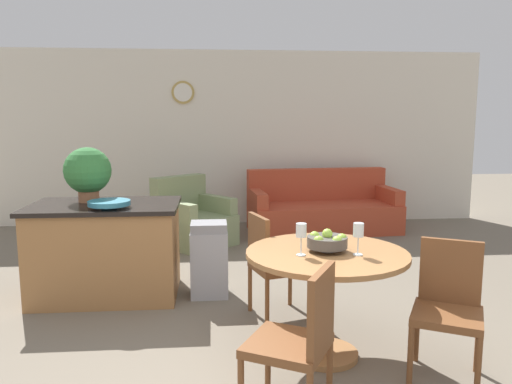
{
  "coord_description": "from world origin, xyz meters",
  "views": [
    {
      "loc": [
        -0.27,
        -2.21,
        1.67
      ],
      "look_at": [
        0.13,
        2.49,
        0.96
      ],
      "focal_mm": 35.0,
      "sensor_mm": 36.0,
      "label": 1
    }
  ],
  "objects_px": {
    "teal_bowl": "(109,203)",
    "trash_bin": "(209,260)",
    "dining_table": "(326,276)",
    "dining_chair_far_side": "(272,261)",
    "wine_glass_left": "(301,232)",
    "couch": "(322,210)",
    "dining_chair_near_right": "(448,303)",
    "kitchen_island": "(107,250)",
    "wine_glass_right": "(358,231)",
    "fruit_bowl": "(327,241)",
    "dining_chair_near_left": "(300,337)",
    "armchair": "(192,222)",
    "potted_plant": "(88,172)"
  },
  "relations": [
    {
      "from": "dining_chair_near_right",
      "to": "trash_bin",
      "type": "relative_size",
      "value": 1.25
    },
    {
      "from": "dining_table",
      "to": "fruit_bowl",
      "type": "bearing_deg",
      "value": -24.74
    },
    {
      "from": "dining_chair_near_left",
      "to": "wine_glass_left",
      "type": "height_order",
      "value": "wine_glass_left"
    },
    {
      "from": "fruit_bowl",
      "to": "trash_bin",
      "type": "xyz_separation_m",
      "value": [
        -0.82,
        1.3,
        -0.49
      ]
    },
    {
      "from": "kitchen_island",
      "to": "wine_glass_right",
      "type": "bearing_deg",
      "value": -37.21
    },
    {
      "from": "wine_glass_left",
      "to": "dining_chair_near_right",
      "type": "bearing_deg",
      "value": -13.83
    },
    {
      "from": "teal_bowl",
      "to": "potted_plant",
      "type": "distance_m",
      "value": 0.5
    },
    {
      "from": "dining_table",
      "to": "trash_bin",
      "type": "bearing_deg",
      "value": 122.22
    },
    {
      "from": "fruit_bowl",
      "to": "trash_bin",
      "type": "bearing_deg",
      "value": 122.24
    },
    {
      "from": "trash_bin",
      "to": "dining_table",
      "type": "bearing_deg",
      "value": -57.78
    },
    {
      "from": "dining_chair_far_side",
      "to": "fruit_bowl",
      "type": "xyz_separation_m",
      "value": [
        0.29,
        -0.73,
        0.34
      ]
    },
    {
      "from": "teal_bowl",
      "to": "armchair",
      "type": "distance_m",
      "value": 2.3
    },
    {
      "from": "wine_glass_right",
      "to": "couch",
      "type": "distance_m",
      "value": 4.13
    },
    {
      "from": "armchair",
      "to": "trash_bin",
      "type": "bearing_deg",
      "value": -124.36
    },
    {
      "from": "dining_chair_near_left",
      "to": "trash_bin",
      "type": "height_order",
      "value": "dining_chair_near_left"
    },
    {
      "from": "dining_table",
      "to": "dining_chair_far_side",
      "type": "bearing_deg",
      "value": 111.82
    },
    {
      "from": "dining_chair_near_right",
      "to": "kitchen_island",
      "type": "bearing_deg",
      "value": -5.68
    },
    {
      "from": "dining_table",
      "to": "trash_bin",
      "type": "height_order",
      "value": "dining_table"
    },
    {
      "from": "wine_glass_left",
      "to": "kitchen_island",
      "type": "relative_size",
      "value": 0.16
    },
    {
      "from": "dining_chair_near_left",
      "to": "wine_glass_left",
      "type": "xyz_separation_m",
      "value": [
        0.12,
        0.64,
        0.43
      ]
    },
    {
      "from": "teal_bowl",
      "to": "trash_bin",
      "type": "relative_size",
      "value": 0.52
    },
    {
      "from": "wine_glass_left",
      "to": "wine_glass_right",
      "type": "bearing_deg",
      "value": -3.42
    },
    {
      "from": "wine_glass_left",
      "to": "kitchen_island",
      "type": "bearing_deg",
      "value": 137.16
    },
    {
      "from": "dining_chair_near_left",
      "to": "trash_bin",
      "type": "distance_m",
      "value": 2.09
    },
    {
      "from": "dining_chair_near_right",
      "to": "potted_plant",
      "type": "bearing_deg",
      "value": -5.93
    },
    {
      "from": "wine_glass_right",
      "to": "trash_bin",
      "type": "xyz_separation_m",
      "value": [
        -1.0,
        1.4,
        -0.57
      ]
    },
    {
      "from": "dining_chair_far_side",
      "to": "wine_glass_right",
      "type": "distance_m",
      "value": 1.06
    },
    {
      "from": "fruit_bowl",
      "to": "wine_glass_right",
      "type": "height_order",
      "value": "wine_glass_right"
    },
    {
      "from": "teal_bowl",
      "to": "armchair",
      "type": "bearing_deg",
      "value": 73.52
    },
    {
      "from": "dining_table",
      "to": "wine_glass_left",
      "type": "distance_m",
      "value": 0.4
    },
    {
      "from": "armchair",
      "to": "wine_glass_left",
      "type": "bearing_deg",
      "value": -116.87
    },
    {
      "from": "dining_chair_near_right",
      "to": "trash_bin",
      "type": "bearing_deg",
      "value": -17.78
    },
    {
      "from": "armchair",
      "to": "teal_bowl",
      "type": "bearing_deg",
      "value": -147.68
    },
    {
      "from": "dining_chair_near_left",
      "to": "dining_chair_near_right",
      "type": "relative_size",
      "value": 1.0
    },
    {
      "from": "couch",
      "to": "armchair",
      "type": "height_order",
      "value": "couch"
    },
    {
      "from": "dining_chair_near_left",
      "to": "fruit_bowl",
      "type": "relative_size",
      "value": 3.2
    },
    {
      "from": "dining_chair_near_right",
      "to": "wine_glass_left",
      "type": "distance_m",
      "value": 1.04
    },
    {
      "from": "potted_plant",
      "to": "fruit_bowl",
      "type": "bearing_deg",
      "value": -37.86
    },
    {
      "from": "couch",
      "to": "potted_plant",
      "type": "bearing_deg",
      "value": -144.1
    },
    {
      "from": "dining_chair_near_left",
      "to": "couch",
      "type": "height_order",
      "value": "couch"
    },
    {
      "from": "potted_plant",
      "to": "wine_glass_left",
      "type": "bearing_deg",
      "value": -42.38
    },
    {
      "from": "wine_glass_left",
      "to": "potted_plant",
      "type": "distance_m",
      "value": 2.38
    },
    {
      "from": "wine_glass_right",
      "to": "trash_bin",
      "type": "relative_size",
      "value": 0.31
    },
    {
      "from": "dining_chair_near_right",
      "to": "trash_bin",
      "type": "xyz_separation_m",
      "value": [
        -1.54,
        1.61,
        -0.14
      ]
    },
    {
      "from": "dining_table",
      "to": "kitchen_island",
      "type": "relative_size",
      "value": 0.82
    },
    {
      "from": "kitchen_island",
      "to": "trash_bin",
      "type": "relative_size",
      "value": 1.92
    },
    {
      "from": "wine_glass_left",
      "to": "couch",
      "type": "distance_m",
      "value": 4.19
    },
    {
      "from": "dining_table",
      "to": "armchair",
      "type": "height_order",
      "value": "armchair"
    },
    {
      "from": "dining_chair_near_left",
      "to": "couch",
      "type": "distance_m",
      "value": 4.8
    },
    {
      "from": "wine_glass_right",
      "to": "kitchen_island",
      "type": "bearing_deg",
      "value": 142.79
    }
  ]
}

